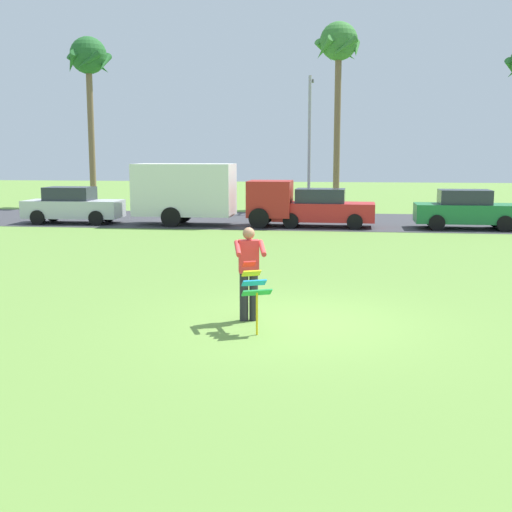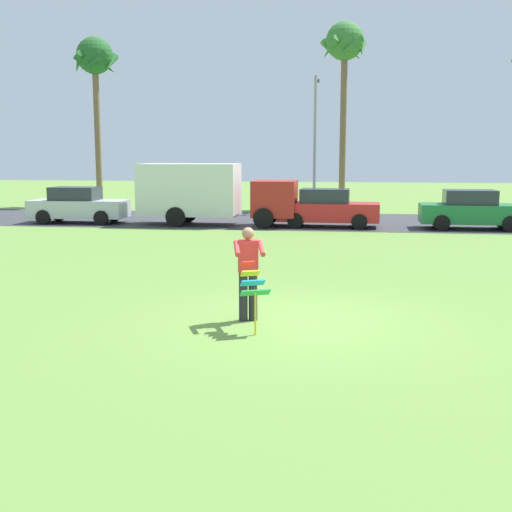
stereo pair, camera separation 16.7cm
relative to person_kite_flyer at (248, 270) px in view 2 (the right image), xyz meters
name	(u,v)px [view 2 (the right image)]	position (x,y,z in m)	size (l,w,h in m)	color
ground_plane	(298,322)	(0.92, 0.00, -0.95)	(120.00, 120.00, 0.00)	olive
road_strip	(331,221)	(0.92, 18.29, -0.95)	(120.00, 8.00, 0.01)	#38383D
person_kite_flyer	(248,270)	(0.00, 0.00, 0.00)	(0.65, 0.73, 1.73)	#26262B
kite_held	(253,286)	(0.20, -0.79, -0.13)	(0.59, 0.72, 1.21)	red
parked_car_silver	(78,206)	(-10.13, 15.89, -0.18)	(4.24, 1.92, 1.60)	silver
parked_truck_red_cab	(208,192)	(-4.25, 15.89, 0.46)	(6.72, 2.16, 2.62)	#B2231E
parked_car_red	(328,209)	(0.85, 15.90, -0.18)	(4.25, 1.93, 1.60)	red
parked_car_green	(472,210)	(6.68, 15.90, -0.18)	(4.22, 1.88, 1.60)	#1E7238
palm_tree_left_near	(95,64)	(-13.00, 25.68, 7.21)	(2.58, 2.71, 9.68)	brown
palm_tree_right_near	(345,51)	(1.26, 26.22, 7.72)	(2.58, 2.71, 10.24)	brown
streetlight_pole	(315,135)	(-0.12, 23.09, 3.05)	(0.24, 1.65, 7.00)	#9E9EA3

